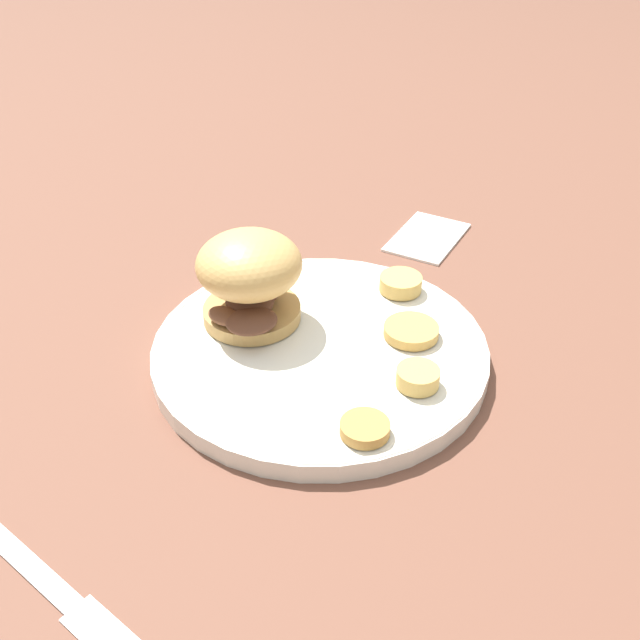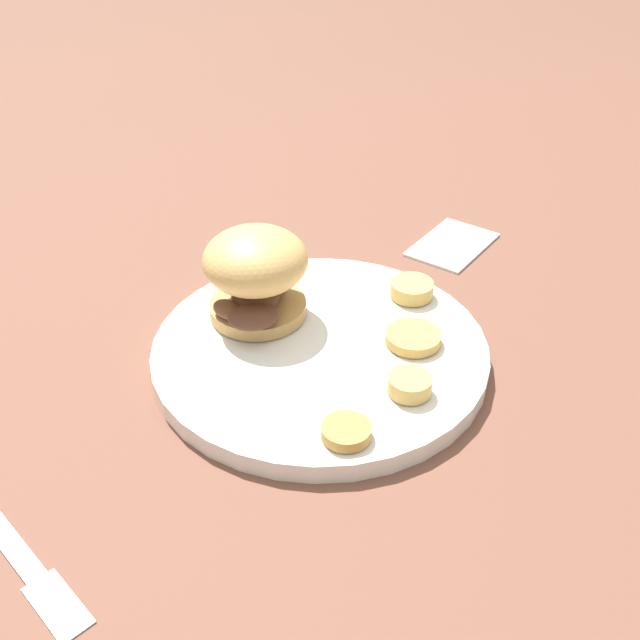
% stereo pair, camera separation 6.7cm
% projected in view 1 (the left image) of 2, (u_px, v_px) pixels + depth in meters
% --- Properties ---
extents(ground_plane, '(4.00, 4.00, 0.00)m').
position_uv_depth(ground_plane, '(320.00, 359.00, 0.70)').
color(ground_plane, brown).
extents(dinner_plate, '(0.31, 0.31, 0.02)m').
position_uv_depth(dinner_plate, '(320.00, 350.00, 0.69)').
color(dinner_plate, white).
rests_on(dinner_plate, ground_plane).
extents(sandwich, '(0.11, 0.10, 0.09)m').
position_uv_depth(sandwich, '(250.00, 278.00, 0.69)').
color(sandwich, tan).
rests_on(sandwich, dinner_plate).
extents(potato_round_0, '(0.04, 0.04, 0.01)m').
position_uv_depth(potato_round_0, '(364.00, 428.00, 0.58)').
color(potato_round_0, '#BC8942').
rests_on(potato_round_0, dinner_plate).
extents(potato_round_1, '(0.05, 0.05, 0.01)m').
position_uv_depth(potato_round_1, '(411.00, 331.00, 0.69)').
color(potato_round_1, tan).
rests_on(potato_round_1, dinner_plate).
extents(potato_round_2, '(0.04, 0.04, 0.02)m').
position_uv_depth(potato_round_2, '(401.00, 283.00, 0.75)').
color(potato_round_2, tan).
rests_on(potato_round_2, dinner_plate).
extents(potato_round_3, '(0.04, 0.04, 0.02)m').
position_uv_depth(potato_round_3, '(418.00, 377.00, 0.63)').
color(potato_round_3, tan).
rests_on(potato_round_3, dinner_plate).
extents(fork, '(0.16, 0.12, 0.00)m').
position_uv_depth(fork, '(44.00, 579.00, 0.50)').
color(fork, silver).
rests_on(fork, ground_plane).
extents(napkin, '(0.13, 0.13, 0.01)m').
position_uv_depth(napkin, '(427.00, 236.00, 0.88)').
color(napkin, white).
rests_on(napkin, ground_plane).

